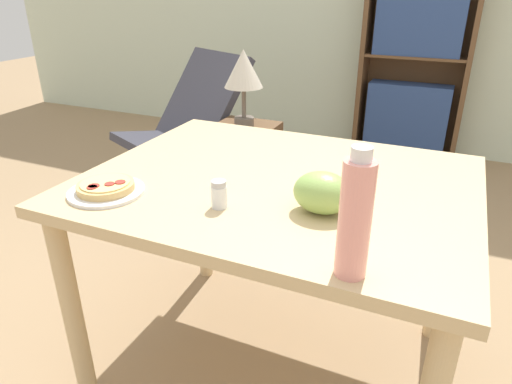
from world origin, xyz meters
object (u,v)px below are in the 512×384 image
table_lamp (244,72)px  grape_bunch (323,193)px  salt_shaker (219,194)px  lounge_chair_near (183,151)px  side_table (245,172)px  pizza_on_plate (106,188)px  bookshelf (414,65)px  drink_bottle (355,218)px

table_lamp → grape_bunch: bearing=-56.6°
salt_shaker → table_lamp: 1.39m
lounge_chair_near → table_lamp: (0.50, -0.13, 0.56)m
side_table → table_lamp: (0.00, 0.00, 0.57)m
lounge_chair_near → side_table: lounge_chair_near is taller
pizza_on_plate → table_lamp: table_lamp is taller
salt_shaker → bookshelf: bookshelf is taller
bookshelf → pizza_on_plate: bearing=-100.6°
grape_bunch → side_table: size_ratio=0.27×
drink_bottle → table_lamp: drink_bottle is taller
pizza_on_plate → side_table: pizza_on_plate is taller
bookshelf → table_lamp: 1.64m
salt_shaker → grape_bunch: bearing=18.4°
side_table → bookshelf: bearing=63.6°
grape_bunch → salt_shaker: bearing=-161.6°
lounge_chair_near → table_lamp: size_ratio=2.26×
drink_bottle → lounge_chair_near: size_ratio=0.29×
salt_shaker → table_lamp: table_lamp is taller
grape_bunch → table_lamp: table_lamp is taller
drink_bottle → table_lamp: size_ratio=0.66×
pizza_on_plate → bookshelf: bookshelf is taller
drink_bottle → table_lamp: 1.71m
lounge_chair_near → side_table: bearing=11.1°
bookshelf → side_table: bookshelf is taller
drink_bottle → side_table: drink_bottle is taller
table_lamp → lounge_chair_near: bearing=165.8°
salt_shaker → lounge_chair_near: 1.82m
salt_shaker → bookshelf: size_ratio=0.05×
drink_bottle → bookshelf: 2.91m
grape_bunch → side_table: grape_bunch is taller
drink_bottle → side_table: (-0.92, 1.44, -0.60)m
lounge_chair_near → drink_bottle: bearing=-22.5°
bookshelf → drink_bottle: bearing=-86.1°
drink_bottle → side_table: bearing=122.6°
pizza_on_plate → side_table: bearing=98.7°
pizza_on_plate → salt_shaker: 0.34m
drink_bottle → table_lamp: bearing=122.6°
pizza_on_plate → drink_bottle: size_ratio=0.78×
pizza_on_plate → drink_bottle: 0.73m
pizza_on_plate → table_lamp: (-0.20, 1.33, 0.09)m
lounge_chair_near → salt_shaker: bearing=-28.4°
pizza_on_plate → side_table: (-0.20, 1.33, -0.48)m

